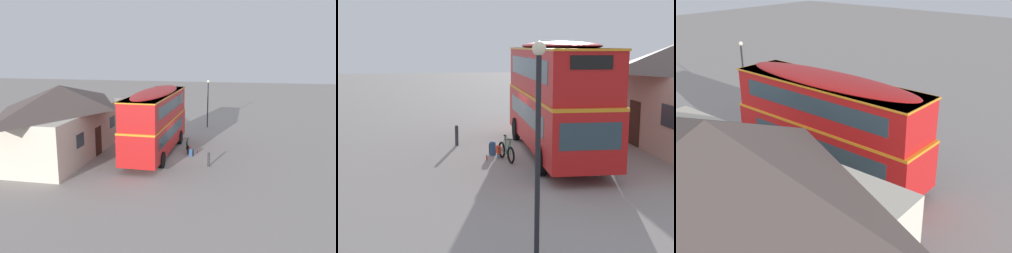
# 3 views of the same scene
# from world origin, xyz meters

# --- Properties ---
(ground_plane) EXTENTS (120.00, 120.00, 0.00)m
(ground_plane) POSITION_xyz_m (0.00, 0.00, 0.00)
(ground_plane) COLOR gray
(double_decker_bus) EXTENTS (10.27, 2.79, 4.79)m
(double_decker_bus) POSITION_xyz_m (0.74, 0.92, 2.64)
(double_decker_bus) COLOR black
(double_decker_bus) RESTS_ON ground
(touring_bicycle) EXTENTS (1.66, 0.70, 1.04)m
(touring_bicycle) POSITION_xyz_m (1.59, -1.32, 0.37)
(touring_bicycle) COLOR black
(touring_bicycle) RESTS_ON ground
(backpack_on_ground) EXTENTS (0.33, 0.34, 0.59)m
(backpack_on_ground) POSITION_xyz_m (0.58, -1.72, 0.30)
(backpack_on_ground) COLOR #2D4C7A
(backpack_on_ground) RESTS_ON ground
(water_bottle_red_squeeze) EXTENTS (0.07, 0.07, 0.22)m
(water_bottle_red_squeeze) POSITION_xyz_m (1.52, -2.07, 0.10)
(water_bottle_red_squeeze) COLOR #D84C33
(water_bottle_red_squeeze) RESTS_ON ground
(water_bottle_blue_sports) EXTENTS (0.06, 0.06, 0.21)m
(water_bottle_blue_sports) POSITION_xyz_m (1.16, -1.57, 0.10)
(water_bottle_blue_sports) COLOR #338CBF
(water_bottle_blue_sports) RESTS_ON ground
(pub_building) EXTENTS (12.72, 6.27, 5.08)m
(pub_building) POSITION_xyz_m (-0.39, 7.92, 2.60)
(pub_building) COLOR beige
(pub_building) RESTS_ON ground
(street_lamp) EXTENTS (0.28, 0.28, 4.70)m
(street_lamp) POSITION_xyz_m (10.67, -1.92, 2.90)
(street_lamp) COLOR black
(street_lamp) RESTS_ON ground
(kerb_bollard) EXTENTS (0.16, 0.16, 0.97)m
(kerb_bollard) POSITION_xyz_m (-1.49, -3.18, 0.50)
(kerb_bollard) COLOR #333338
(kerb_bollard) RESTS_ON ground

